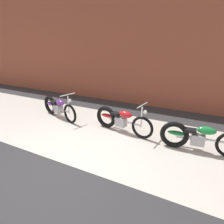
% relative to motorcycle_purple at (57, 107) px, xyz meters
% --- Properties ---
extents(ground_plane, '(80.00, 80.00, 0.00)m').
position_rel_motorcycle_purple_xyz_m(ground_plane, '(2.20, -2.16, -0.40)').
color(ground_plane, '#2D2D30').
extents(sidewalk_slab, '(36.00, 3.50, 0.01)m').
position_rel_motorcycle_purple_xyz_m(sidewalk_slab, '(2.20, -0.41, -0.40)').
color(sidewalk_slab, '#B2ADA3').
rests_on(sidewalk_slab, ground).
extents(brick_building_wall, '(36.00, 0.50, 6.11)m').
position_rel_motorcycle_purple_xyz_m(brick_building_wall, '(2.20, 3.04, 2.66)').
color(brick_building_wall, brown).
rests_on(brick_building_wall, ground).
extents(motorcycle_purple, '(1.95, 0.80, 1.03)m').
position_rel_motorcycle_purple_xyz_m(motorcycle_purple, '(0.00, 0.00, 0.00)').
color(motorcycle_purple, black).
rests_on(motorcycle_purple, ground).
extents(motorcycle_red, '(2.00, 0.65, 1.03)m').
position_rel_motorcycle_purple_xyz_m(motorcycle_red, '(2.53, -0.05, 0.00)').
color(motorcycle_red, black).
rests_on(motorcycle_red, ground).
extents(motorcycle_green, '(2.01, 0.58, 1.03)m').
position_rel_motorcycle_purple_xyz_m(motorcycle_green, '(4.72, -0.22, 0.00)').
color(motorcycle_green, black).
rests_on(motorcycle_green, ground).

